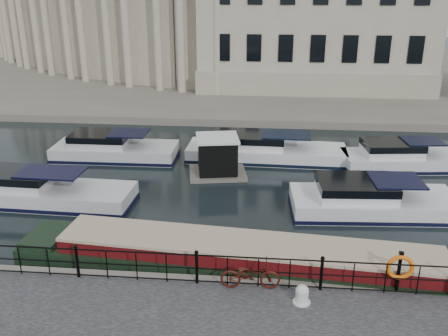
# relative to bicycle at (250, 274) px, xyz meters

# --- Properties ---
(ground_plane) EXTENTS (160.00, 160.00, 0.00)m
(ground_plane) POSITION_rel_bicycle_xyz_m (-1.75, 2.37, -1.05)
(ground_plane) COLOR black
(ground_plane) RESTS_ON ground
(far_bank) EXTENTS (120.00, 42.00, 0.55)m
(far_bank) POSITION_rel_bicycle_xyz_m (-1.75, 41.37, -0.78)
(far_bank) COLOR #6B665B
(far_bank) RESTS_ON ground_plane
(railing) EXTENTS (24.14, 0.14, 1.22)m
(railing) POSITION_rel_bicycle_xyz_m (-1.75, 0.12, 0.15)
(railing) COLOR black
(railing) RESTS_ON near_quay
(civic_building) EXTENTS (53.55, 31.84, 16.85)m
(civic_building) POSITION_rel_bicycle_xyz_m (-2.75, 37.08, 5.98)
(civic_building) COLOR #ADA38C
(civic_building) RESTS_ON far_bank
(bicycle) EXTENTS (1.95, 0.79, 1.01)m
(bicycle) POSITION_rel_bicycle_xyz_m (0.00, 0.00, 0.00)
(bicycle) COLOR #42120B
(bicycle) RESTS_ON near_quay
(mooring_bollard) EXTENTS (0.55, 0.55, 0.62)m
(mooring_bollard) POSITION_rel_bicycle_xyz_m (1.62, -0.63, -0.21)
(mooring_bollard) COLOR silver
(mooring_bollard) RESTS_ON near_quay
(life_ring_post) EXTENTS (0.87, 0.22, 1.42)m
(life_ring_post) POSITION_rel_bicycle_xyz_m (4.67, 0.20, 0.38)
(life_ring_post) COLOR black
(life_ring_post) RESTS_ON near_quay
(narrowboat) EXTENTS (17.16, 3.80, 1.62)m
(narrowboat) POSITION_rel_bicycle_xyz_m (-0.16, 1.80, -0.69)
(narrowboat) COLOR black
(narrowboat) RESTS_ON ground_plane
(harbour_hut) EXTENTS (3.38, 2.98, 2.18)m
(harbour_hut) POSITION_rel_bicycle_xyz_m (-2.23, 11.23, -0.10)
(harbour_hut) COLOR #6B665B
(harbour_hut) RESTS_ON ground_plane
(cabin_cruisers) EXTENTS (27.33, 9.92, 1.99)m
(cabin_cruisers) POSITION_rel_bicycle_xyz_m (-1.74, 10.73, -0.69)
(cabin_cruisers) COLOR silver
(cabin_cruisers) RESTS_ON ground_plane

